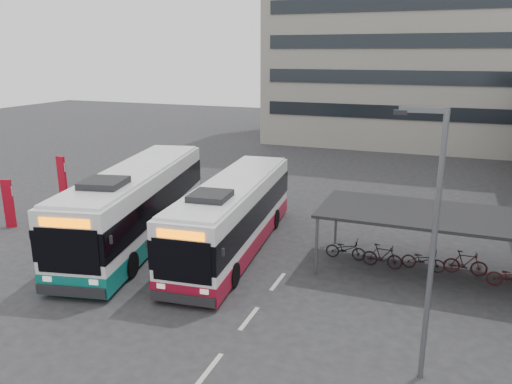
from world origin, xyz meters
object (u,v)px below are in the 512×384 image
(bus_teal, at_px, (137,205))
(lamp_post, at_px, (431,233))
(pedestrian, at_px, (243,230))
(bus_main, at_px, (233,216))

(bus_teal, height_order, lamp_post, lamp_post)
(bus_teal, bearing_deg, pedestrian, -0.22)
(pedestrian, bearing_deg, lamp_post, -90.34)
(bus_main, bearing_deg, pedestrian, 56.30)
(bus_main, xyz_separation_m, bus_teal, (-4.70, -0.58, 0.15))
(bus_teal, relative_size, pedestrian, 8.45)
(bus_main, bearing_deg, bus_teal, -178.84)
(bus_main, distance_m, bus_teal, 4.74)
(pedestrian, xyz_separation_m, lamp_post, (8.19, -7.21, 3.45))
(bus_teal, xyz_separation_m, lamp_post, (13.14, -6.16, 2.48))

